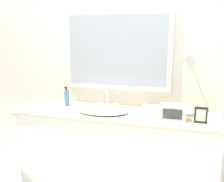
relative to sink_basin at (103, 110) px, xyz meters
name	(u,v)px	position (x,y,z in m)	size (l,w,h in m)	color
wall_back	(123,69)	(0.12, 0.32, 0.34)	(8.00, 0.18, 2.55)	silver
vanity_counter	(116,157)	(0.12, 0.02, -0.48)	(1.88, 0.55, 0.92)	white
sink_basin	(103,110)	(0.00, 0.00, 0.00)	(0.49, 0.38, 0.16)	white
soap_bottle	(67,98)	(-0.42, 0.11, 0.06)	(0.05, 0.05, 0.20)	teal
appliance_box	(173,112)	(0.64, -0.05, 0.05)	(0.22, 0.12, 0.13)	#BCBCC1
picture_frame	(201,115)	(0.86, -0.09, 0.05)	(0.10, 0.01, 0.14)	black
hand_towel_near_sink	(153,108)	(0.45, 0.15, 0.00)	(0.19, 0.11, 0.05)	silver
hand_towel_far_corner	(194,114)	(0.82, 0.10, 0.00)	(0.17, 0.12, 0.04)	#B7A899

